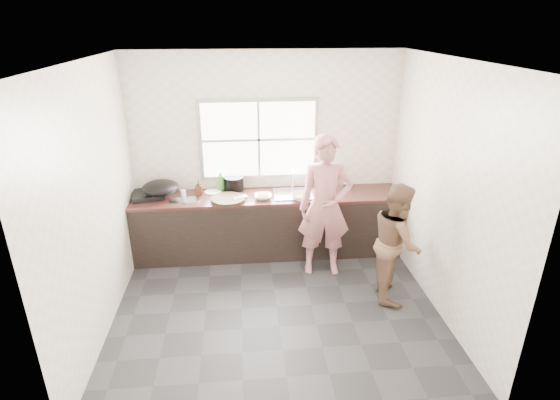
{
  "coord_description": "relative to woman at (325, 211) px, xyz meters",
  "views": [
    {
      "loc": [
        -0.34,
        -4.13,
        3.04
      ],
      "look_at": [
        0.1,
        0.65,
        1.05
      ],
      "focal_mm": 28.0,
      "sensor_mm": 36.0,
      "label": 1
    }
  ],
  "objects": [
    {
      "name": "sink",
      "position": [
        -0.32,
        0.55,
        0.02
      ],
      "size": [
        0.55,
        0.45,
        0.02
      ],
      "primitive_type": "cube",
      "color": "silver",
      "rests_on": "countertop"
    },
    {
      "name": "wall_front",
      "position": [
        -0.67,
        -2.34,
        0.51
      ],
      "size": [
        3.6,
        0.01,
        2.7
      ],
      "primitive_type": "cube",
      "color": "beige",
      "rests_on": "ground"
    },
    {
      "name": "pot_lid_left",
      "position": [
        -1.68,
        0.46,
        0.02
      ],
      "size": [
        0.26,
        0.26,
        0.01
      ],
      "primitive_type": "cylinder",
      "rotation": [
        0.0,
        0.0,
        0.04
      ],
      "color": "silver",
      "rests_on": "countertop"
    },
    {
      "name": "bottle_brown_short",
      "position": [
        -1.1,
        0.78,
        0.1
      ],
      "size": [
        0.16,
        0.16,
        0.16
      ],
      "primitive_type": "imported",
      "rotation": [
        0.0,
        0.0,
        0.33
      ],
      "color": "#412410",
      "rests_on": "countertop"
    },
    {
      "name": "cutting_board",
      "position": [
        -1.2,
        0.4,
        0.04
      ],
      "size": [
        0.54,
        0.54,
        0.04
      ],
      "primitive_type": "cylinder",
      "rotation": [
        0.0,
        0.0,
        -0.25
      ],
      "color": "black",
      "rests_on": "countertop"
    },
    {
      "name": "bowl_crabs",
      "position": [
        -0.24,
        0.34,
        0.05
      ],
      "size": [
        0.21,
        0.21,
        0.07
      ],
      "primitive_type": "imported",
      "rotation": [
        0.0,
        0.0,
        0.01
      ],
      "color": "white",
      "rests_on": "countertop"
    },
    {
      "name": "bowl_held",
      "position": [
        0.01,
        0.34,
        0.05
      ],
      "size": [
        0.25,
        0.25,
        0.06
      ],
      "primitive_type": "imported",
      "rotation": [
        0.0,
        0.0,
        -0.31
      ],
      "color": "white",
      "rests_on": "countertop"
    },
    {
      "name": "pot_lid_right",
      "position": [
        -1.84,
        0.45,
        0.02
      ],
      "size": [
        0.24,
        0.24,
        0.01
      ],
      "primitive_type": "cylinder",
      "rotation": [
        0.0,
        0.0,
        0.11
      ],
      "color": "silver",
      "rests_on": "countertop"
    },
    {
      "name": "cabinet",
      "position": [
        -0.67,
        0.55,
        -0.43
      ],
      "size": [
        3.6,
        0.62,
        0.82
      ],
      "primitive_type": "cube",
      "color": "black",
      "rests_on": "floor"
    },
    {
      "name": "glass_jar",
      "position": [
        -1.79,
        0.59,
        0.07
      ],
      "size": [
        0.08,
        0.08,
        0.1
      ],
      "primitive_type": "cylinder",
      "rotation": [
        0.0,
        0.0,
        0.33
      ],
      "color": "silver",
      "rests_on": "countertop"
    },
    {
      "name": "woman",
      "position": [
        0.0,
        0.0,
        0.0
      ],
      "size": [
        0.64,
        0.45,
        1.68
      ],
      "primitive_type": "imported",
      "rotation": [
        0.0,
        0.0,
        -0.07
      ],
      "color": "tan",
      "rests_on": "floor"
    },
    {
      "name": "plate_food",
      "position": [
        -1.41,
        0.72,
        0.03
      ],
      "size": [
        0.29,
        0.29,
        0.02
      ],
      "primitive_type": "cylinder",
      "rotation": [
        0.0,
        0.0,
        0.28
      ],
      "color": "silver",
      "rests_on": "countertop"
    },
    {
      "name": "countertop",
      "position": [
        -0.67,
        0.55,
        -0.0
      ],
      "size": [
        3.6,
        0.64,
        0.04
      ],
      "primitive_type": "cube",
      "color": "#3A1D17",
      "rests_on": "cabinet"
    },
    {
      "name": "wok",
      "position": [
        -2.07,
        0.57,
        0.17
      ],
      "size": [
        0.61,
        0.61,
        0.18
      ],
      "primitive_type": "ellipsoid",
      "rotation": [
        0.0,
        0.0,
        -0.37
      ],
      "color": "black",
      "rests_on": "burner"
    },
    {
      "name": "bottle_green",
      "position": [
        -1.3,
        0.78,
        0.17
      ],
      "size": [
        0.13,
        0.13,
        0.31
      ],
      "primitive_type": "imported",
      "rotation": [
        0.0,
        0.0,
        -0.12
      ],
      "color": "#37842B",
      "rests_on": "countertop"
    },
    {
      "name": "bottle_brown_tall",
      "position": [
        -1.59,
        0.66,
        0.11
      ],
      "size": [
        0.09,
        0.09,
        0.18
      ],
      "primitive_type": "imported",
      "rotation": [
        0.0,
        0.0,
        -0.06
      ],
      "color": "#431E10",
      "rests_on": "countertop"
    },
    {
      "name": "burner",
      "position": [
        -2.27,
        0.65,
        0.05
      ],
      "size": [
        0.5,
        0.5,
        0.06
      ],
      "primitive_type": "cube",
      "rotation": [
        0.0,
        0.0,
        0.27
      ],
      "color": "black",
      "rests_on": "countertop"
    },
    {
      "name": "floor",
      "position": [
        -0.67,
        -0.74,
        -0.85
      ],
      "size": [
        3.6,
        3.2,
        0.01
      ],
      "primitive_type": "cube",
      "color": "#2A2A2D",
      "rests_on": "ground"
    },
    {
      "name": "window_glazing",
      "position": [
        -0.77,
        0.83,
        0.71
      ],
      "size": [
        1.5,
        0.01,
        1.0
      ],
      "primitive_type": "cube",
      "color": "white",
      "rests_on": "window_frame"
    },
    {
      "name": "ceiling",
      "position": [
        -0.67,
        -0.74,
        1.86
      ],
      "size": [
        3.6,
        3.2,
        0.01
      ],
      "primitive_type": "cube",
      "color": "silver",
      "rests_on": "wall_back"
    },
    {
      "name": "faucet",
      "position": [
        -0.32,
        0.75,
        0.17
      ],
      "size": [
        0.02,
        0.02,
        0.3
      ],
      "primitive_type": "cylinder",
      "color": "silver",
      "rests_on": "countertop"
    },
    {
      "name": "bowl_mince",
      "position": [
        -0.74,
        0.43,
        0.05
      ],
      "size": [
        0.25,
        0.25,
        0.06
      ],
      "primitive_type": "imported",
      "rotation": [
        0.0,
        0.0,
        -0.07
      ],
      "color": "white",
      "rests_on": "countertop"
    },
    {
      "name": "wall_left",
      "position": [
        -2.47,
        -0.74,
        0.51
      ],
      "size": [
        0.01,
        3.2,
        2.7
      ],
      "primitive_type": "cube",
      "color": "beige",
      "rests_on": "ground"
    },
    {
      "name": "black_pot",
      "position": [
        -1.12,
        0.78,
        0.11
      ],
      "size": [
        0.31,
        0.31,
        0.19
      ],
      "primitive_type": "cylinder",
      "rotation": [
        0.0,
        0.0,
        -0.18
      ],
      "color": "black",
      "rests_on": "countertop"
    },
    {
      "name": "wall_back",
      "position": [
        -0.67,
        0.87,
        0.51
      ],
      "size": [
        3.6,
        0.01,
        2.7
      ],
      "primitive_type": "cube",
      "color": "silver",
      "rests_on": "ground"
    },
    {
      "name": "dish_rack",
      "position": [
        0.17,
        0.78,
        0.16
      ],
      "size": [
        0.41,
        0.31,
        0.28
      ],
      "primitive_type": "cube",
      "rotation": [
        0.0,
        0.0,
        0.12
      ],
      "color": "white",
      "rests_on": "countertop"
    },
    {
      "name": "window_frame",
      "position": [
        -0.77,
        0.85,
        0.71
      ],
      "size": [
        1.6,
        0.05,
        1.1
      ],
      "primitive_type": "cube",
      "color": "#9EA0A5",
      "rests_on": "wall_back"
    },
    {
      "name": "wall_right",
      "position": [
        1.14,
        -0.74,
        0.51
      ],
      "size": [
        0.01,
        3.2,
        2.7
      ],
      "primitive_type": "cube",
      "color": "beige",
      "rests_on": "ground"
    },
    {
      "name": "cleaver",
      "position": [
        -1.04,
        0.43,
        0.06
      ],
      "size": [
        0.2,
        0.16,
        0.01
      ],
      "primitive_type": "cube",
      "rotation": [
        0.0,
        0.0,
        0.47
      ],
      "color": "#B0B1B7",
      "rests_on": "cutting_board"
    },
    {
      "name": "person_side",
      "position": [
        0.72,
        -0.6,
        -0.14
      ],
      "size": [
        0.63,
        0.76,
        1.4
      ],
      "primitive_type": "imported",
      "rotation": [
        0.0,
        0.0,
        1.41
      ],
      "color": "brown",
      "rests_on": "floor"
    }
  ]
}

